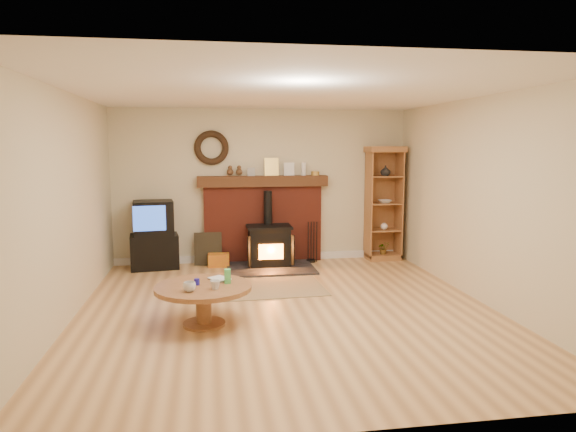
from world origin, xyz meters
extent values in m
plane|color=#AF7D49|center=(0.00, 0.00, 0.00)|extent=(5.50, 5.50, 0.00)
cube|color=beige|center=(0.00, 2.75, 1.30)|extent=(5.00, 0.02, 2.60)
cube|color=beige|center=(0.00, -2.75, 1.30)|extent=(5.00, 0.02, 2.60)
cube|color=beige|center=(-2.50, 0.00, 1.30)|extent=(0.02, 5.50, 2.60)
cube|color=beige|center=(2.50, 0.00, 1.30)|extent=(0.02, 5.50, 2.60)
cube|color=white|center=(0.00, 0.00, 2.60)|extent=(5.00, 5.50, 0.02)
cube|color=white|center=(0.00, 2.73, 0.06)|extent=(5.00, 0.04, 0.12)
torus|color=black|center=(-0.85, 2.69, 1.95)|extent=(0.57, 0.11, 0.57)
cube|color=maroon|center=(0.00, 2.67, 0.65)|extent=(2.00, 0.15, 1.30)
cube|color=#3E2413|center=(0.00, 2.64, 1.39)|extent=(2.20, 0.22, 0.18)
cube|color=#999999|center=(-0.20, 2.65, 1.55)|extent=(0.13, 0.05, 0.14)
cube|color=gold|center=(0.15, 2.67, 1.63)|extent=(0.24, 0.06, 0.30)
cube|color=white|center=(0.45, 2.67, 1.59)|extent=(0.18, 0.05, 0.22)
cylinder|color=white|center=(0.70, 2.65, 1.59)|extent=(0.08, 0.08, 0.22)
cylinder|color=gold|center=(0.90, 2.65, 1.51)|extent=(0.14, 0.14, 0.07)
cube|color=black|center=(0.06, 2.10, 0.01)|extent=(1.40, 1.00, 0.03)
cube|color=black|center=(0.06, 2.30, 0.34)|extent=(0.66, 0.47, 0.61)
cube|color=black|center=(0.06, 2.30, 0.66)|extent=(0.73, 0.52, 0.04)
cylinder|color=black|center=(0.06, 2.45, 0.96)|extent=(0.14, 0.14, 0.56)
cube|color=orange|center=(0.06, 2.05, 0.29)|extent=(0.40, 0.02, 0.25)
cube|color=black|center=(-0.24, 2.11, 0.31)|extent=(0.16, 0.21, 0.49)
cube|color=black|center=(0.36, 2.11, 0.31)|extent=(0.16, 0.21, 0.49)
cube|color=brown|center=(-0.12, 0.96, 0.01)|extent=(1.59, 1.13, 0.01)
cube|color=black|center=(-1.80, 2.47, 0.28)|extent=(0.81, 0.61, 0.55)
cube|color=black|center=(-1.80, 2.47, 0.83)|extent=(0.68, 0.60, 0.55)
cube|color=#2247AA|center=(-1.84, 2.20, 0.86)|extent=(0.50, 0.08, 0.40)
cube|color=#905E2F|center=(2.10, 2.53, 0.05)|extent=(0.57, 0.42, 0.10)
cube|color=#905E2F|center=(2.10, 2.73, 0.96)|extent=(0.57, 0.02, 1.82)
cube|color=#905E2F|center=(1.82, 2.53, 0.96)|extent=(0.02, 0.42, 1.82)
cube|color=#905E2F|center=(2.37, 2.53, 0.96)|extent=(0.02, 0.42, 1.82)
cube|color=#905E2F|center=(2.10, 2.53, 1.92)|extent=(0.63, 0.46, 0.10)
cube|color=#905E2F|center=(2.10, 2.53, 0.52)|extent=(0.53, 0.38, 0.02)
cube|color=#905E2F|center=(2.10, 2.53, 0.99)|extent=(0.53, 0.38, 0.02)
cube|color=#905E2F|center=(2.10, 2.53, 1.46)|extent=(0.53, 0.38, 0.02)
imported|color=white|center=(2.10, 2.48, 1.56)|extent=(0.17, 0.17, 0.18)
imported|color=white|center=(2.10, 2.48, 1.03)|extent=(0.23, 0.23, 0.06)
sphere|color=white|center=(2.10, 2.48, 0.59)|extent=(0.12, 0.12, 0.12)
imported|color=#49B057|center=(2.10, 2.48, 0.21)|extent=(0.20, 0.17, 0.22)
cube|color=gold|center=(-0.77, 2.40, 0.11)|extent=(0.35, 0.23, 0.22)
cube|color=black|center=(-0.94, 2.55, 0.27)|extent=(0.46, 0.12, 0.55)
cylinder|color=black|center=(0.81, 2.50, 0.02)|extent=(0.16, 0.16, 0.04)
cylinder|color=black|center=(0.76, 2.50, 0.35)|extent=(0.02, 0.02, 0.70)
cylinder|color=black|center=(0.81, 2.50, 0.35)|extent=(0.02, 0.02, 0.70)
cylinder|color=black|center=(0.86, 2.50, 0.35)|extent=(0.02, 0.02, 0.70)
cylinder|color=black|center=(0.91, 2.50, 0.35)|extent=(0.02, 0.02, 0.70)
cylinder|color=brown|center=(-0.99, -0.40, 0.01)|extent=(0.47, 0.47, 0.03)
cylinder|color=brown|center=(-0.99, -0.40, 0.21)|extent=(0.17, 0.17, 0.38)
cylinder|color=brown|center=(-0.99, -0.40, 0.43)|extent=(1.07, 1.07, 0.05)
imported|color=white|center=(-1.14, -0.63, 0.51)|extent=(0.13, 0.13, 0.10)
imported|color=white|center=(-0.87, -0.58, 0.50)|extent=(0.11, 0.11, 0.10)
imported|color=#4C331E|center=(-0.88, -0.24, 0.47)|extent=(0.18, 0.24, 0.02)
cylinder|color=#16159A|center=(-1.06, -0.37, 0.49)|extent=(0.06, 0.06, 0.07)
cube|color=#49B057|center=(-0.73, -0.35, 0.53)|extent=(0.07, 0.07, 0.16)
camera|label=1|loc=(-0.92, -5.97, 1.98)|focal=32.00mm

